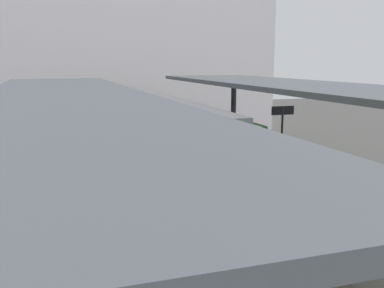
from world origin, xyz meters
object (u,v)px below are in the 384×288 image
at_px(platform_bench, 275,163).
at_px(platform_sign, 282,122).
at_px(passenger_near_bench, 70,175).
at_px(commuter_train, 159,138).

relative_size(platform_bench, platform_sign, 0.63).
distance_m(platform_bench, passenger_near_bench, 6.72).
bearing_deg(passenger_near_bench, platform_sign, 17.15).
bearing_deg(platform_bench, commuter_train, 121.54).
height_order(platform_bench, passenger_near_bench, passenger_near_bench).
height_order(platform_bench, platform_sign, platform_sign).
xyz_separation_m(commuter_train, platform_sign, (3.95, -3.13, 0.90)).
bearing_deg(platform_sign, platform_bench, -126.24).
xyz_separation_m(commuter_train, platform_bench, (2.84, -4.64, -0.26)).
bearing_deg(commuter_train, platform_bench, -58.46).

